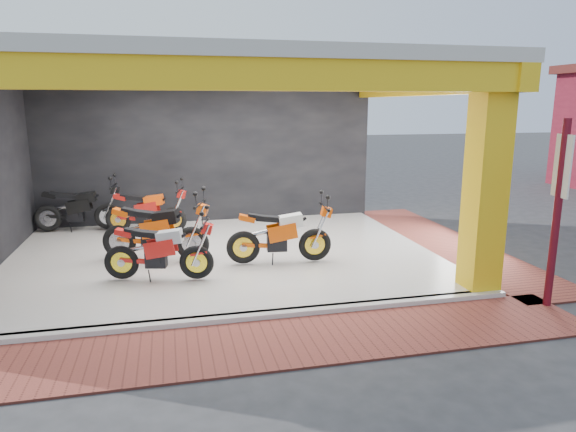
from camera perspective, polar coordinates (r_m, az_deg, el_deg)
The scene contains 16 objects.
ground at distance 8.21m, azimuth -5.66°, elevation -8.69°, with size 80.00×80.00×0.00m, color #2D2D30.
showroom_floor at distance 10.07m, azimuth -7.18°, elevation -4.41°, with size 8.00×6.00×0.10m, color white.
showroom_ceiling at distance 9.67m, azimuth -7.76°, elevation 16.16°, with size 8.40×6.40×0.20m, color beige.
back_wall at distance 12.79m, azimuth -8.88°, elevation 6.86°, with size 8.20×0.20×3.50m, color black.
corner_column at distance 8.40m, azimuth 21.13°, elevation 3.39°, with size 0.50×0.50×3.50m, color yellow.
header_beam_front at distance 6.68m, azimuth -5.09°, elevation 15.42°, with size 8.40×0.30×0.40m, color yellow.
header_beam_right at distance 10.81m, azimuth 14.56°, elevation 13.88°, with size 0.30×6.40×0.40m, color yellow.
floor_kerb at distance 7.25m, azimuth -4.57°, elevation -11.15°, with size 8.00×0.20×0.10m, color white.
paver_front at distance 6.57m, azimuth -3.51°, elevation -14.09°, with size 9.00×1.40×0.03m, color brown.
paver_right at distance 11.57m, azimuth 17.21°, elevation -2.86°, with size 1.40×7.00×0.03m, color brown.
signpost at distance 8.22m, azimuth 27.78°, elevation 0.88°, with size 0.11×0.38×2.75m.
moto_hero at distance 9.32m, azimuth 3.02°, elevation -1.46°, with size 2.02×0.75×1.23m, color #DA4C09, non-canonical shape.
moto_row_a at distance 8.47m, azimuth -10.19°, elevation -3.32°, with size 1.89×0.70×1.16m, color red, non-canonical shape.
moto_row_b at distance 9.48m, azimuth -10.68°, elevation -1.22°, with size 2.12×0.79×1.30m, color #E55009, non-canonical shape.
moto_row_c at distance 11.70m, azimuth -12.62°, elevation 0.95°, with size 1.92×0.71×1.17m, color #AF1712, non-canonical shape.
moto_row_d at distance 12.39m, azimuth -19.49°, elevation 1.27°, with size 2.00×0.74×1.22m, color black, non-canonical shape.
Camera 1 is at (-0.96, -7.60, 2.93)m, focal length 32.00 mm.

